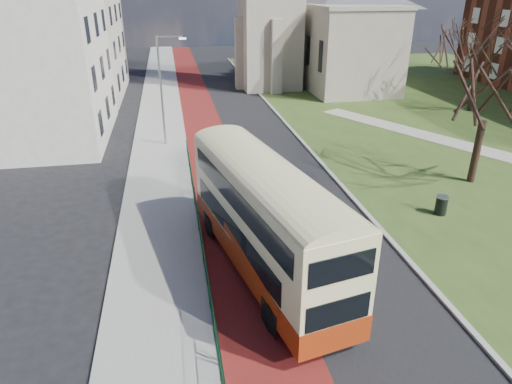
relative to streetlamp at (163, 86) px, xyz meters
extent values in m
plane|color=black|center=(4.35, -18.00, -4.59)|extent=(160.00, 160.00, 0.00)
cube|color=black|center=(5.85, 2.00, -4.59)|extent=(9.00, 120.00, 0.01)
cube|color=#591414|center=(3.15, 2.00, -4.59)|extent=(3.40, 120.00, 0.01)
cube|color=gray|center=(-0.65, 2.00, -4.53)|extent=(4.00, 120.00, 0.12)
cube|color=#999993|center=(1.35, 2.00, -4.53)|extent=(0.25, 120.00, 0.13)
cube|color=#999993|center=(10.45, 4.00, -4.53)|extent=(0.25, 80.00, 0.13)
cube|color=#334B1B|center=(30.35, 4.00, -4.57)|extent=(40.00, 80.00, 0.04)
cylinder|color=#0B341C|center=(1.40, -14.00, -3.49)|extent=(0.04, 24.00, 0.04)
cylinder|color=#0B341C|center=(1.40, -14.00, -4.44)|extent=(0.04, 24.00, 0.04)
cube|color=gray|center=(20.85, 20.00, -0.09)|extent=(9.00, 18.00, 9.00)
cube|color=beige|center=(-9.65, 4.00, 1.66)|extent=(10.00, 14.00, 12.50)
cube|color=#BDB3A0|center=(-9.65, 20.00, 0.91)|extent=(10.00, 16.00, 11.00)
cylinder|color=gray|center=(-0.15, 0.00, -0.47)|extent=(0.16, 0.16, 8.00)
cylinder|color=gray|center=(0.75, 0.00, 3.43)|extent=(1.80, 0.10, 0.10)
cube|color=silver|center=(1.65, 0.00, 3.28)|extent=(0.50, 0.18, 0.12)
cube|color=#922C0D|center=(3.94, -18.10, -3.53)|extent=(4.94, 11.80, 1.05)
cube|color=beige|center=(3.94, -18.10, -1.49)|extent=(4.90, 11.74, 3.03)
cube|color=black|center=(2.59, -18.05, -2.43)|extent=(1.97, 9.25, 0.99)
cube|color=black|center=(5.16, -17.52, -2.43)|extent=(1.97, 9.25, 0.99)
cube|color=black|center=(2.65, -18.36, -0.86)|extent=(2.15, 10.15, 0.94)
cube|color=black|center=(5.23, -17.83, -0.86)|extent=(2.15, 10.15, 0.94)
cube|color=black|center=(2.78, -12.49, -2.43)|extent=(2.31, 0.55, 1.10)
cube|color=black|center=(2.78, -12.49, -0.86)|extent=(2.31, 0.55, 0.94)
cube|color=orange|center=(2.78, -12.49, -0.26)|extent=(1.85, 0.48, 0.31)
cylinder|color=black|center=(1.96, -14.51, -4.05)|extent=(0.53, 1.13, 1.09)
cylinder|color=black|center=(4.34, -14.02, -4.05)|extent=(0.53, 1.13, 1.09)
cylinder|color=black|center=(3.45, -21.72, -4.05)|extent=(0.53, 1.13, 1.09)
cylinder|color=black|center=(5.83, -21.23, -4.05)|extent=(0.53, 1.13, 1.09)
cylinder|color=black|center=(18.72, -10.79, -2.60)|extent=(0.58, 0.58, 3.91)
cylinder|color=black|center=(29.36, 5.32, -2.76)|extent=(0.41, 0.41, 3.60)
cylinder|color=black|center=(14.34, -14.59, -4.06)|extent=(0.78, 0.78, 0.99)
cylinder|color=gray|center=(14.34, -14.59, -3.53)|extent=(0.84, 0.84, 0.07)
camera|label=1|loc=(0.51, -34.33, 6.74)|focal=32.00mm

